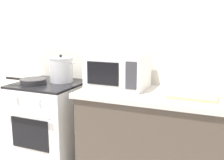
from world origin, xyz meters
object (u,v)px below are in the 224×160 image
Objects in this scene: frying_pan at (33,81)px; microwave at (118,71)px; cutting_board at (193,96)px; stock_pot at (61,70)px; stove at (51,129)px.

microwave reaches higher than frying_pan.
cutting_board is (1.43, 0.10, -0.02)m from frying_pan.
microwave is at bearing 173.18° from cutting_board.
microwave is (0.78, 0.18, 0.12)m from frying_pan.
stock_pot is at bearing 177.92° from microwave.
microwave is at bearing 12.87° from frying_pan.
frying_pan is at bearing -176.01° from cutting_board.
stock_pot reaches higher than cutting_board.
microwave is (0.68, 0.08, 0.61)m from stove.
microwave reaches higher than stock_pot.
stove is 1.84× the size of microwave.
stove is at bearing -128.72° from stock_pot.
stove is 2.08× the size of frying_pan.
frying_pan is (-0.18, -0.20, -0.09)m from stock_pot.
stock_pot is 0.29m from frying_pan.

